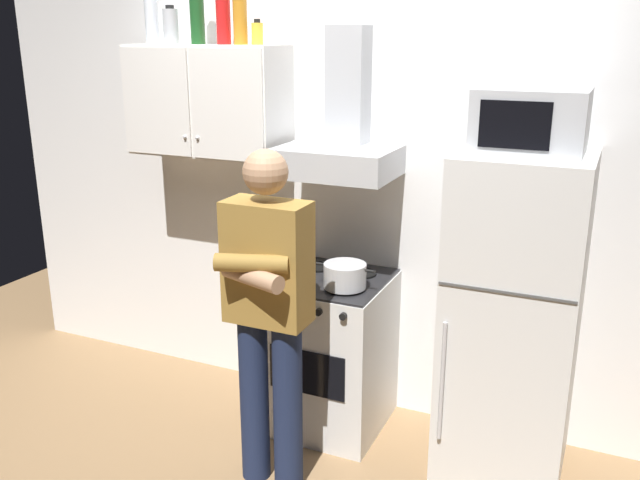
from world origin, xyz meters
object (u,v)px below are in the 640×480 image
range_hood (341,137)px  refrigerator (512,318)px  upper_cabinet (208,101)px  stove_oven (330,351)px  bottle_canister_steel (171,26)px  microwave (530,121)px  bottle_soda_red (223,18)px  bottle_vodka_clear (151,15)px  bottle_spice_jar (257,33)px  person_standing (268,311)px  bottle_wine_green (197,12)px  cooking_pot (345,275)px  bottle_liquor_amber (240,18)px

range_hood → refrigerator: 1.25m
upper_cabinet → refrigerator: upper_cabinet is taller
stove_oven → bottle_canister_steel: 1.99m
upper_cabinet → microwave: (1.75, -0.11, -0.01)m
bottle_soda_red → microwave: bearing=-4.2°
bottle_vodka_clear → bottle_spice_jar: (0.65, 0.03, -0.09)m
person_standing → bottle_spice_jar: bearing=120.2°
stove_oven → refrigerator: (0.95, 0.00, 0.37)m
bottle_soda_red → bottle_vodka_clear: 0.45m
range_hood → bottle_wine_green: bottle_wine_green is taller
cooking_pot → bottle_liquor_amber: 1.46m
bottle_wine_green → bottle_spice_jar: bearing=0.1°
refrigerator → microwave: microwave is taller
bottle_spice_jar → bottle_liquor_amber: bottle_liquor_amber is taller
refrigerator → cooking_pot: size_ratio=5.04×
upper_cabinet → bottle_canister_steel: (-0.21, -0.01, 0.40)m
bottle_vodka_clear → bottle_liquor_amber: size_ratio=1.13×
range_hood → bottle_soda_red: bottle_soda_red is taller
stove_oven → microwave: microwave is taller
refrigerator → person_standing: bearing=-148.8°
bottle_canister_steel → person_standing: bearing=-36.8°
refrigerator → bottle_liquor_amber: (-1.53, 0.13, 1.39)m
bottle_spice_jar → refrigerator: bearing=-5.7°
cooking_pot → bottle_vodka_clear: size_ratio=0.99×
range_hood → cooking_pot: size_ratio=2.36×
bottle_vodka_clear → bottle_spice_jar: 0.66m
stove_oven → bottle_soda_red: bearing=168.5°
microwave → refrigerator: bearing=-89.1°
range_hood → bottle_soda_red: size_ratio=2.65×
upper_cabinet → bottle_canister_steel: bearing=-176.2°
bottle_canister_steel → bottle_liquor_amber: bottle_liquor_amber is taller
bottle_vodka_clear → bottle_wine_green: bearing=5.7°
refrigerator → bottle_canister_steel: size_ratio=7.80×
microwave → bottle_wine_green: bottle_wine_green is taller
bottle_wine_green → bottle_vodka_clear: bottle_wine_green is taller
bottle_vodka_clear → bottle_liquor_amber: 0.56m
refrigerator → bottle_canister_steel: 2.38m
stove_oven → cooking_pot: cooking_pot is taller
bottle_liquor_amber → bottle_soda_red: bearing=174.0°
stove_oven → microwave: bearing=1.2°
range_hood → bottle_canister_steel: bearing=-179.1°
refrigerator → bottle_soda_red: size_ratio=5.65×
bottle_canister_steel → bottle_wine_green: 0.17m
person_standing → bottle_spice_jar: bottle_spice_jar is taller
bottle_liquor_amber → refrigerator: bearing=-4.8°
stove_oven → bottle_canister_steel: bearing=173.7°
stove_oven → range_hood: bearing=90.0°
refrigerator → bottle_vodka_clear: bottle_vodka_clear is taller
bottle_soda_red → bottle_wine_green: (-0.17, 0.00, 0.03)m
upper_cabinet → bottle_vodka_clear: bottle_vodka_clear is taller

